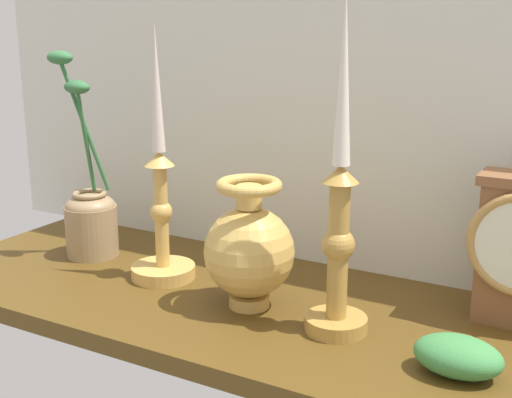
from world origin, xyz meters
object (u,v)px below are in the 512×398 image
object	(u,v)px
candlestick_tall_center	(161,213)
brass_vase_bulbous	(252,249)
candlestick_tall_left	(339,228)
brass_vase_jar	(90,213)

from	to	relation	value
candlestick_tall_center	brass_vase_bulbous	bearing A→B (deg)	-9.70
candlestick_tall_left	brass_vase_bulbous	xyz separation A→B (cm)	(-12.15, 1.16, -5.01)
candlestick_tall_left	brass_vase_jar	world-z (taller)	candlestick_tall_left
candlestick_tall_left	brass_vase_bulbous	bearing A→B (deg)	174.55
candlestick_tall_center	brass_vase_jar	distance (cm)	15.95
brass_vase_bulbous	brass_vase_jar	distance (cm)	32.37
brass_vase_bulbous	candlestick_tall_left	bearing A→B (deg)	-5.45
candlestick_tall_left	brass_vase_jar	bearing A→B (deg)	172.01
candlestick_tall_left	candlestick_tall_center	size ratio (longest dim) A/B	1.10
candlestick_tall_left	candlestick_tall_center	bearing A→B (deg)	172.10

